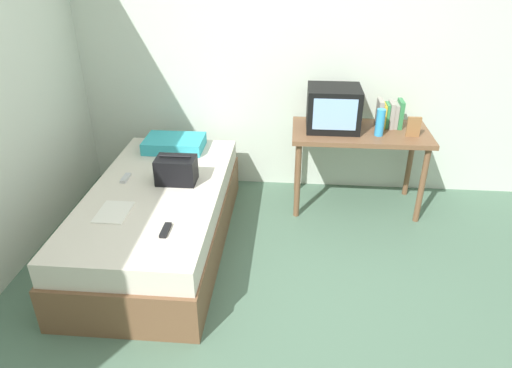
{
  "coord_description": "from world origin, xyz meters",
  "views": [
    {
      "loc": [
        0.02,
        -2.17,
        2.17
      ],
      "look_at": [
        -0.24,
        0.95,
        0.51
      ],
      "focal_mm": 32.37,
      "sensor_mm": 36.0,
      "label": 1
    }
  ],
  "objects_px": {
    "bed": "(159,218)",
    "tv": "(333,108)",
    "desk": "(360,140)",
    "book_row": "(389,114)",
    "handbag": "(176,170)",
    "remote_dark": "(166,230)",
    "pillow": "(174,144)",
    "water_bottle": "(380,122)",
    "magazine": "(114,212)",
    "picture_frame": "(414,127)",
    "remote_silver": "(125,178)"
  },
  "relations": [
    {
      "from": "tv",
      "to": "water_bottle",
      "type": "bearing_deg",
      "value": -19.03
    },
    {
      "from": "bed",
      "to": "picture_frame",
      "type": "xyz_separation_m",
      "value": [
        2.0,
        0.67,
        0.56
      ]
    },
    {
      "from": "desk",
      "to": "book_row",
      "type": "distance_m",
      "value": 0.34
    },
    {
      "from": "bed",
      "to": "water_bottle",
      "type": "distance_m",
      "value": 1.94
    },
    {
      "from": "bed",
      "to": "handbag",
      "type": "xyz_separation_m",
      "value": [
        0.14,
        0.12,
        0.36
      ]
    },
    {
      "from": "book_row",
      "to": "remote_silver",
      "type": "xyz_separation_m",
      "value": [
        -2.11,
        -0.76,
        -0.32
      ]
    },
    {
      "from": "tv",
      "to": "book_row",
      "type": "relative_size",
      "value": 1.86
    },
    {
      "from": "pillow",
      "to": "handbag",
      "type": "height_order",
      "value": "handbag"
    },
    {
      "from": "desk",
      "to": "remote_silver",
      "type": "distance_m",
      "value": 1.98
    },
    {
      "from": "book_row",
      "to": "water_bottle",
      "type": "bearing_deg",
      "value": -117.84
    },
    {
      "from": "bed",
      "to": "remote_dark",
      "type": "xyz_separation_m",
      "value": [
        0.22,
        -0.56,
        0.27
      ]
    },
    {
      "from": "water_bottle",
      "to": "book_row",
      "type": "bearing_deg",
      "value": 62.16
    },
    {
      "from": "bed",
      "to": "book_row",
      "type": "relative_size",
      "value": 8.43
    },
    {
      "from": "desk",
      "to": "pillow",
      "type": "xyz_separation_m",
      "value": [
        -1.62,
        -0.04,
        -0.07
      ]
    },
    {
      "from": "bed",
      "to": "water_bottle",
      "type": "xyz_separation_m",
      "value": [
        1.72,
        0.67,
        0.59
      ]
    },
    {
      "from": "water_bottle",
      "to": "remote_silver",
      "type": "distance_m",
      "value": 2.1
    },
    {
      "from": "remote_silver",
      "to": "magazine",
      "type": "bearing_deg",
      "value": -80.35
    },
    {
      "from": "book_row",
      "to": "magazine",
      "type": "bearing_deg",
      "value": -148.33
    },
    {
      "from": "book_row",
      "to": "pillow",
      "type": "relative_size",
      "value": 0.46
    },
    {
      "from": "tv",
      "to": "remote_silver",
      "type": "bearing_deg",
      "value": -157.37
    },
    {
      "from": "desk",
      "to": "pillow",
      "type": "relative_size",
      "value": 2.25
    },
    {
      "from": "desk",
      "to": "picture_frame",
      "type": "distance_m",
      "value": 0.46
    },
    {
      "from": "picture_frame",
      "to": "pillow",
      "type": "height_order",
      "value": "picture_frame"
    },
    {
      "from": "bed",
      "to": "picture_frame",
      "type": "height_order",
      "value": "picture_frame"
    },
    {
      "from": "water_bottle",
      "to": "remote_silver",
      "type": "height_order",
      "value": "water_bottle"
    },
    {
      "from": "tv",
      "to": "handbag",
      "type": "distance_m",
      "value": 1.42
    },
    {
      "from": "bed",
      "to": "remote_dark",
      "type": "bearing_deg",
      "value": -68.44
    },
    {
      "from": "pillow",
      "to": "water_bottle",
      "type": "bearing_deg",
      "value": -2.22
    },
    {
      "from": "magazine",
      "to": "pillow",
      "type": "bearing_deg",
      "value": 81.82
    },
    {
      "from": "picture_frame",
      "to": "remote_dark",
      "type": "distance_m",
      "value": 2.18
    },
    {
      "from": "tv",
      "to": "pillow",
      "type": "relative_size",
      "value": 0.85
    },
    {
      "from": "tv",
      "to": "desk",
      "type": "bearing_deg",
      "value": -5.94
    },
    {
      "from": "magazine",
      "to": "desk",
      "type": "bearing_deg",
      "value": 32.66
    },
    {
      "from": "bed",
      "to": "tv",
      "type": "height_order",
      "value": "tv"
    },
    {
      "from": "bed",
      "to": "magazine",
      "type": "relative_size",
      "value": 6.9
    },
    {
      "from": "bed",
      "to": "tv",
      "type": "distance_m",
      "value": 1.7
    },
    {
      "from": "magazine",
      "to": "remote_silver",
      "type": "bearing_deg",
      "value": 99.65
    },
    {
      "from": "water_bottle",
      "to": "magazine",
      "type": "xyz_separation_m",
      "value": [
        -1.91,
        -1.04,
        -0.33
      ]
    },
    {
      "from": "book_row",
      "to": "magazine",
      "type": "height_order",
      "value": "book_row"
    },
    {
      "from": "bed",
      "to": "tv",
      "type": "relative_size",
      "value": 4.55
    },
    {
      "from": "desk",
      "to": "magazine",
      "type": "relative_size",
      "value": 4.0
    },
    {
      "from": "remote_dark",
      "to": "remote_silver",
      "type": "relative_size",
      "value": 1.08
    },
    {
      "from": "desk",
      "to": "picture_frame",
      "type": "xyz_separation_m",
      "value": [
        0.41,
        -0.1,
        0.18
      ]
    },
    {
      "from": "water_bottle",
      "to": "handbag",
      "type": "distance_m",
      "value": 1.69
    },
    {
      "from": "water_bottle",
      "to": "handbag",
      "type": "xyz_separation_m",
      "value": [
        -1.59,
        -0.55,
        -0.23
      ]
    },
    {
      "from": "remote_dark",
      "to": "pillow",
      "type": "bearing_deg",
      "value": 101.12
    },
    {
      "from": "pillow",
      "to": "remote_dark",
      "type": "bearing_deg",
      "value": -78.88
    },
    {
      "from": "pillow",
      "to": "handbag",
      "type": "relative_size",
      "value": 1.72
    },
    {
      "from": "magazine",
      "to": "book_row",
      "type": "bearing_deg",
      "value": 31.67
    },
    {
      "from": "desk",
      "to": "water_bottle",
      "type": "distance_m",
      "value": 0.27
    }
  ]
}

